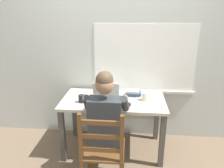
{
  "coord_description": "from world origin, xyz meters",
  "views": [
    {
      "loc": [
        0.2,
        -2.53,
        1.81
      ],
      "look_at": [
        -0.01,
        -0.05,
        0.95
      ],
      "focal_mm": 35.05,
      "sensor_mm": 36.0,
      "label": 1
    }
  ],
  "objects_px": {
    "desk": "(113,107)",
    "laptop": "(105,98)",
    "wooden_chair": "(103,151)",
    "coffee_mug_white": "(145,97)",
    "computer_mouse": "(128,104)",
    "coffee_mug_dark": "(82,99)",
    "seated_person": "(106,118)",
    "book_stack_main": "(133,93)"
  },
  "relations": [
    {
      "from": "desk",
      "to": "laptop",
      "type": "relative_size",
      "value": 3.9
    },
    {
      "from": "wooden_chair",
      "to": "coffee_mug_white",
      "type": "bearing_deg",
      "value": 57.9
    },
    {
      "from": "computer_mouse",
      "to": "coffee_mug_white",
      "type": "bearing_deg",
      "value": 41.25
    },
    {
      "from": "wooden_chair",
      "to": "laptop",
      "type": "relative_size",
      "value": 2.84
    },
    {
      "from": "wooden_chair",
      "to": "coffee_mug_dark",
      "type": "height_order",
      "value": "wooden_chair"
    },
    {
      "from": "laptop",
      "to": "coffee_mug_white",
      "type": "height_order",
      "value": "laptop"
    },
    {
      "from": "seated_person",
      "to": "wooden_chair",
      "type": "bearing_deg",
      "value": -90.0
    },
    {
      "from": "wooden_chair",
      "to": "coffee_mug_white",
      "type": "relative_size",
      "value": 8.1
    },
    {
      "from": "desk",
      "to": "seated_person",
      "type": "bearing_deg",
      "value": -96.19
    },
    {
      "from": "seated_person",
      "to": "wooden_chair",
      "type": "xyz_separation_m",
      "value": [
        -0.0,
        -0.28,
        -0.22
      ]
    },
    {
      "from": "wooden_chair",
      "to": "desk",
      "type": "bearing_deg",
      "value": 86.28
    },
    {
      "from": "coffee_mug_dark",
      "to": "coffee_mug_white",
      "type": "bearing_deg",
      "value": 9.41
    },
    {
      "from": "desk",
      "to": "computer_mouse",
      "type": "height_order",
      "value": "computer_mouse"
    },
    {
      "from": "seated_person",
      "to": "coffee_mug_white",
      "type": "xyz_separation_m",
      "value": [
        0.44,
        0.42,
        0.1
      ]
    },
    {
      "from": "computer_mouse",
      "to": "coffee_mug_dark",
      "type": "relative_size",
      "value": 0.88
    },
    {
      "from": "computer_mouse",
      "to": "book_stack_main",
      "type": "distance_m",
      "value": 0.34
    },
    {
      "from": "laptop",
      "to": "computer_mouse",
      "type": "xyz_separation_m",
      "value": [
        0.29,
        -0.08,
        -0.04
      ]
    },
    {
      "from": "seated_person",
      "to": "coffee_mug_dark",
      "type": "bearing_deg",
      "value": 138.15
    },
    {
      "from": "coffee_mug_white",
      "to": "seated_person",
      "type": "bearing_deg",
      "value": -136.23
    },
    {
      "from": "seated_person",
      "to": "book_stack_main",
      "type": "xyz_separation_m",
      "value": [
        0.29,
        0.58,
        0.08
      ]
    },
    {
      "from": "desk",
      "to": "wooden_chair",
      "type": "height_order",
      "value": "wooden_chair"
    },
    {
      "from": "seated_person",
      "to": "book_stack_main",
      "type": "distance_m",
      "value": 0.66
    },
    {
      "from": "book_stack_main",
      "to": "coffee_mug_white",
      "type": "bearing_deg",
      "value": -47.09
    },
    {
      "from": "wooden_chair",
      "to": "coffee_mug_dark",
      "type": "bearing_deg",
      "value": 119.78
    },
    {
      "from": "seated_person",
      "to": "book_stack_main",
      "type": "relative_size",
      "value": 6.14
    },
    {
      "from": "desk",
      "to": "book_stack_main",
      "type": "relative_size",
      "value": 6.37
    },
    {
      "from": "coffee_mug_white",
      "to": "book_stack_main",
      "type": "height_order",
      "value": "coffee_mug_white"
    },
    {
      "from": "desk",
      "to": "laptop",
      "type": "xyz_separation_m",
      "value": [
        -0.09,
        -0.1,
        0.16
      ]
    },
    {
      "from": "desk",
      "to": "coffee_mug_dark",
      "type": "height_order",
      "value": "coffee_mug_dark"
    },
    {
      "from": "wooden_chair",
      "to": "book_stack_main",
      "type": "relative_size",
      "value": 4.64
    },
    {
      "from": "coffee_mug_white",
      "to": "coffee_mug_dark",
      "type": "bearing_deg",
      "value": -170.59
    },
    {
      "from": "seated_person",
      "to": "coffee_mug_white",
      "type": "distance_m",
      "value": 0.62
    },
    {
      "from": "coffee_mug_dark",
      "to": "book_stack_main",
      "type": "bearing_deg",
      "value": 24.61
    },
    {
      "from": "wooden_chair",
      "to": "computer_mouse",
      "type": "bearing_deg",
      "value": 65.67
    },
    {
      "from": "desk",
      "to": "seated_person",
      "type": "distance_m",
      "value": 0.43
    },
    {
      "from": "laptop",
      "to": "desk",
      "type": "bearing_deg",
      "value": 46.07
    },
    {
      "from": "laptop",
      "to": "coffee_mug_dark",
      "type": "distance_m",
      "value": 0.28
    },
    {
      "from": "desk",
      "to": "computer_mouse",
      "type": "distance_m",
      "value": 0.29
    },
    {
      "from": "wooden_chair",
      "to": "coffee_mug_dark",
      "type": "xyz_separation_m",
      "value": [
        -0.33,
        0.58,
        0.32
      ]
    },
    {
      "from": "coffee_mug_dark",
      "to": "laptop",
      "type": "bearing_deg",
      "value": 5.88
    },
    {
      "from": "desk",
      "to": "laptop",
      "type": "distance_m",
      "value": 0.21
    },
    {
      "from": "laptop",
      "to": "coffee_mug_dark",
      "type": "relative_size",
      "value": 2.9
    }
  ]
}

